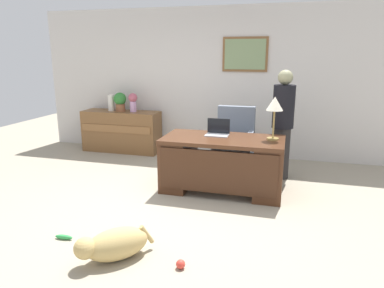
{
  "coord_description": "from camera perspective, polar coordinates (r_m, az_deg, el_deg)",
  "views": [
    {
      "loc": [
        1.31,
        -3.9,
        1.86
      ],
      "look_at": [
        0.14,
        0.3,
        0.75
      ],
      "focal_mm": 32.97,
      "sensor_mm": 36.0,
      "label": 1
    }
  ],
  "objects": [
    {
      "name": "vase_with_flowers",
      "position": [
        6.85,
        -9.54,
        6.83
      ],
      "size": [
        0.17,
        0.17,
        0.35
      ],
      "color": "#C698C7",
      "rests_on": "credenza"
    },
    {
      "name": "potted_plant",
      "position": [
        6.96,
        -11.56,
        6.84
      ],
      "size": [
        0.24,
        0.24,
        0.36
      ],
      "color": "brown",
      "rests_on": "credenza"
    },
    {
      "name": "ground_plane",
      "position": [
        4.51,
        -2.82,
        -10.06
      ],
      "size": [
        12.0,
        12.0,
        0.0
      ],
      "primitive_type": "plane",
      "color": "#9E937F"
    },
    {
      "name": "laptop",
      "position": [
        4.97,
        4.18,
        2.1
      ],
      "size": [
        0.32,
        0.22,
        0.22
      ],
      "color": "#B2B5BA",
      "rests_on": "desk"
    },
    {
      "name": "dog_lying",
      "position": [
        3.46,
        -12.58,
        -15.56
      ],
      "size": [
        0.63,
        0.63,
        0.3
      ],
      "color": "tan",
      "rests_on": "ground_plane"
    },
    {
      "name": "credenza",
      "position": [
        7.06,
        -11.31,
        2.05
      ],
      "size": [
        1.51,
        0.5,
        0.79
      ],
      "color": "brown",
      "rests_on": "ground_plane"
    },
    {
      "name": "dog_toy_ball",
      "position": [
        3.33,
        -1.86,
        -18.85
      ],
      "size": [
        0.08,
        0.08,
        0.08
      ],
      "primitive_type": "sphere",
      "color": "#E53F33",
      "rests_on": "ground_plane"
    },
    {
      "name": "desk",
      "position": [
        4.88,
        4.9,
        -3.06
      ],
      "size": [
        1.64,
        0.82,
        0.76
      ],
      "color": "#4C2B19",
      "rests_on": "ground_plane"
    },
    {
      "name": "dog_toy_bone",
      "position": [
        4.0,
        -20.02,
        -13.95
      ],
      "size": [
        0.2,
        0.06,
        0.05
      ],
      "primitive_type": "ellipsoid",
      "rotation": [
        0.0,
        0.0,
        0.07
      ],
      "color": "green",
      "rests_on": "ground_plane"
    },
    {
      "name": "back_wall",
      "position": [
        6.65,
        4.23,
        9.88
      ],
      "size": [
        7.0,
        0.16,
        2.7
      ],
      "color": "silver",
      "rests_on": "ground_plane"
    },
    {
      "name": "desk_lamp",
      "position": [
        4.73,
        13.22,
        5.95
      ],
      "size": [
        0.22,
        0.22,
        0.57
      ],
      "color": "#9E8447",
      "rests_on": "desk"
    },
    {
      "name": "vase_empty",
      "position": [
        7.06,
        -12.96,
        6.51
      ],
      "size": [
        0.12,
        0.12,
        0.31
      ],
      "primitive_type": "cylinder",
      "color": "silver",
      "rests_on": "credenza"
    },
    {
      "name": "person_standing",
      "position": [
        5.47,
        14.43,
        3.18
      ],
      "size": [
        0.32,
        0.32,
        1.65
      ],
      "color": "#262323",
      "rests_on": "ground_plane"
    },
    {
      "name": "armchair",
      "position": [
        5.7,
        6.83,
        0.13
      ],
      "size": [
        0.6,
        0.59,
        1.05
      ],
      "color": "slate",
      "rests_on": "ground_plane"
    }
  ]
}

